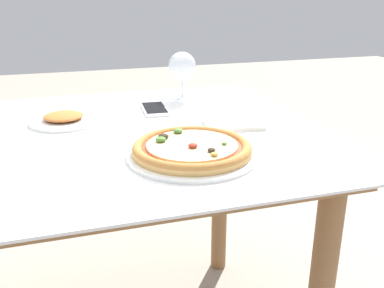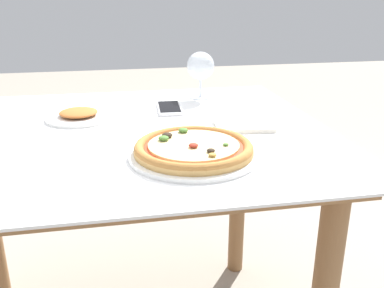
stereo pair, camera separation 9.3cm
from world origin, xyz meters
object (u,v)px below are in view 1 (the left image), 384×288
dining_table (108,170)px  wine_glass_far_left (182,67)px  cell_phone (155,109)px  pizza_plate (192,150)px  side_plate (64,119)px

dining_table → wine_glass_far_left: size_ratio=7.22×
cell_phone → wine_glass_far_left: bearing=46.6°
cell_phone → dining_table: bearing=-132.7°
dining_table → pizza_plate: bearing=-51.6°
pizza_plate → cell_phone: bearing=89.9°
wine_glass_far_left → side_plate: 0.44m
dining_table → pizza_plate: size_ratio=3.88×
pizza_plate → side_plate: 0.43m
dining_table → cell_phone: 0.27m
side_plate → pizza_plate: bearing=-52.4°
wine_glass_far_left → cell_phone: wine_glass_far_left is taller
cell_phone → side_plate: 0.27m
dining_table → pizza_plate: 0.29m
pizza_plate → dining_table: bearing=128.4°
wine_glass_far_left → side_plate: wine_glass_far_left is taller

